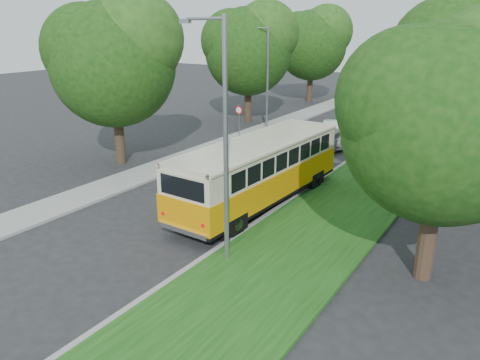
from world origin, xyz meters
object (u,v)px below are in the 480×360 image
Objects in this scene: vintage_bus at (259,173)px; car_grey at (384,110)px; car_silver at (329,140)px; lamppost_far at (266,75)px; car_white at (335,133)px; car_blue at (387,121)px; lamppost_near at (223,136)px.

car_grey is at bearing 95.50° from vintage_bus.
lamppost_far is at bearing 164.06° from car_silver.
lamppost_far is 15.48m from vintage_bus.
car_silver is at bearing -25.43° from lamppost_far.
car_grey is (0.17, 10.63, -0.06)m from car_white.
lamppost_far is at bearing 121.24° from vintage_bus.
car_silver is at bearing -93.41° from car_white.
car_blue is at bearing 91.44° from vintage_bus.
lamppost_far is 1.62× the size of car_white.
car_white is (-1.26, 12.12, -0.74)m from vintage_bus.
vintage_bus is 10.47m from car_silver.
car_silver is at bearing 99.41° from lamppost_near.
vintage_bus reaches higher than car_silver.
lamppost_near is 6.06m from vintage_bus.
lamppost_far is 1.55× the size of car_blue.
car_silver is (-0.94, 10.40, -0.81)m from vintage_bus.
car_silver is at bearing 97.93° from vintage_bus.
car_blue is at bearing 92.96° from lamppost_near.
car_silver is 12.36m from car_grey.
lamppost_near reaches higher than car_blue.
vintage_bus is at bearing -82.90° from car_blue.
lamppost_near is 23.66m from car_blue.
car_silver is 0.81× the size of car_grey.
lamppost_far is at bearing -113.60° from car_grey.
lamppost_far reaches higher than car_grey.
car_blue is at bearing 89.66° from car_silver.
lamppost_far reaches higher than car_white.
car_white reaches higher than car_blue.
lamppost_far reaches higher than car_blue.
car_silver is 1.75m from car_white.
lamppost_far is 7.01m from car_white.
car_silver is (6.34, -3.01, -3.42)m from lamppost_far.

